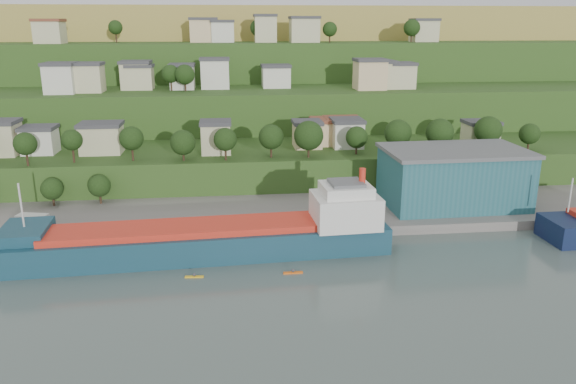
{
  "coord_description": "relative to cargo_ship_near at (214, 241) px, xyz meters",
  "views": [
    {
      "loc": [
        -8.65,
        -88.25,
        40.95
      ],
      "look_at": [
        2.7,
        15.0,
        9.94
      ],
      "focal_mm": 35.0,
      "sensor_mm": 36.0,
      "label": 1
    }
  ],
  "objects": [
    {
      "name": "ground",
      "position": [
        11.67,
        -8.92,
        -2.85
      ],
      "size": [
        500.0,
        500.0,
        0.0
      ],
      "primitive_type": "plane",
      "color": "#4C5C55",
      "rests_on": "ground"
    },
    {
      "name": "quay",
      "position": [
        31.67,
        19.08,
        -2.85
      ],
      "size": [
        220.0,
        26.0,
        4.0
      ],
      "primitive_type": "cube",
      "color": "slate",
      "rests_on": "ground"
    },
    {
      "name": "hillside",
      "position": [
        11.66,
        159.78,
        -2.77
      ],
      "size": [
        360.0,
        210.48,
        96.0
      ],
      "color": "#284719",
      "rests_on": "ground"
    },
    {
      "name": "cargo_ship_near",
      "position": [
        0.0,
        0.0,
        0.0
      ],
      "size": [
        69.85,
        14.72,
        17.82
      ],
      "rotation": [
        0.0,
        0.0,
        0.06
      ],
      "color": "#133C49",
      "rests_on": "ground"
    },
    {
      "name": "warehouse",
      "position": [
        52.96,
        18.94,
        5.59
      ],
      "size": [
        31.48,
        19.79,
        12.8
      ],
      "rotation": [
        0.0,
        0.0,
        0.03
      ],
      "color": "#205761",
      "rests_on": "quay"
    },
    {
      "name": "caravan",
      "position": [
        -36.89,
        15.44,
        -0.22
      ],
      "size": [
        6.55,
        3.97,
        2.85
      ],
      "primitive_type": "cube",
      "rotation": [
        0.0,
        0.0,
        -0.25
      ],
      "color": "silver",
      "rests_on": "pebble_beach"
    },
    {
      "name": "dinghy",
      "position": [
        -29.76,
        9.28,
        -1.21
      ],
      "size": [
        4.58,
        2.32,
        0.88
      ],
      "primitive_type": "cube",
      "rotation": [
        0.0,
        0.0,
        -0.16
      ],
      "color": "silver",
      "rests_on": "pebble_beach"
    },
    {
      "name": "kayak_orange",
      "position": [
        13.53,
        -9.51,
        -2.6
      ],
      "size": [
        3.37,
        0.64,
        0.84
      ],
      "rotation": [
        0.0,
        0.0,
        0.02
      ],
      "color": "orange",
      "rests_on": "ground"
    },
    {
      "name": "kayak_yellow",
      "position": [
        -3.27,
        -9.28,
        -2.61
      ],
      "size": [
        3.19,
        0.78,
        0.79
      ],
      "rotation": [
        0.0,
        0.0,
        -0.07
      ],
      "color": "yellow",
      "rests_on": "ground"
    }
  ]
}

